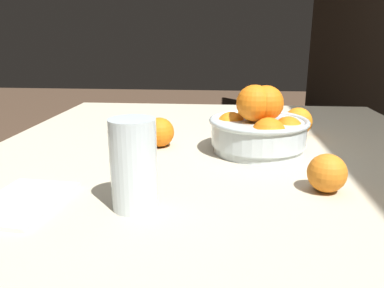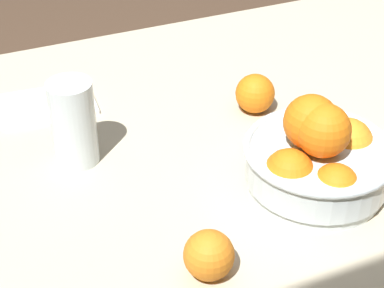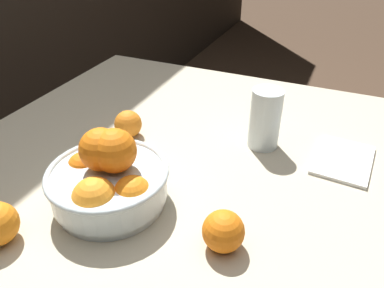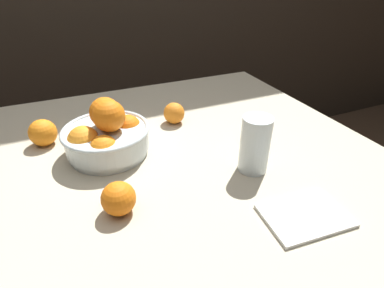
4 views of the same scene
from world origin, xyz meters
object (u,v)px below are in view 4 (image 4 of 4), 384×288
object	(u,v)px
fruit_bowl	(107,135)
juice_glass	(255,147)
orange_loose_front	(174,113)
orange_loose_aside	(43,133)
orange_loose_near_bowl	(119,198)

from	to	relation	value
fruit_bowl	juice_glass	size ratio (longest dim) A/B	1.60
juice_glass	orange_loose_front	world-z (taller)	juice_glass
fruit_bowl	orange_loose_aside	size ratio (longest dim) A/B	3.02
fruit_bowl	orange_loose_aside	distance (m)	0.20
juice_glass	orange_loose_near_bowl	size ratio (longest dim) A/B	2.00
orange_loose_near_bowl	orange_loose_aside	world-z (taller)	orange_loose_aside
juice_glass	orange_loose_aside	world-z (taller)	juice_glass
orange_loose_front	orange_loose_aside	world-z (taller)	orange_loose_aside
juice_glass	fruit_bowl	bearing A→B (deg)	145.67
juice_glass	orange_loose_near_bowl	bearing A→B (deg)	-176.83
juice_glass	orange_loose_front	distance (m)	0.33
fruit_bowl	orange_loose_near_bowl	distance (m)	0.24
juice_glass	orange_loose_aside	size ratio (longest dim) A/B	1.89
fruit_bowl	orange_loose_aside	world-z (taller)	fruit_bowl
juice_glass	orange_loose_front	xyz separation A→B (m)	(-0.09, 0.32, -0.03)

